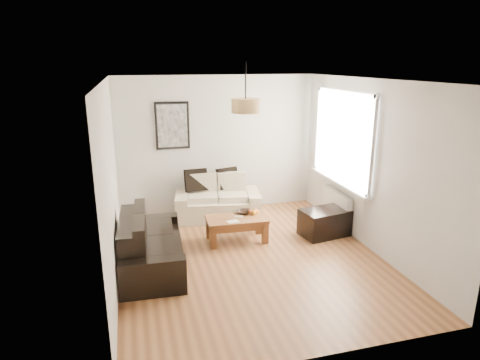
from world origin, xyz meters
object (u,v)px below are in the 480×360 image
object	(u,v)px
sofa_leather	(151,243)
ottoman	(324,222)
loveseat_cream	(218,198)
coffee_table	(237,229)

from	to	relation	value
sofa_leather	ottoman	bearing A→B (deg)	-79.37
sofa_leather	loveseat_cream	bearing A→B (deg)	-35.41
coffee_table	ottoman	bearing A→B (deg)	-6.13
sofa_leather	coffee_table	bearing A→B (deg)	-65.36
ottoman	sofa_leather	bearing A→B (deg)	-172.09
sofa_leather	ottoman	distance (m)	2.91
coffee_table	loveseat_cream	bearing A→B (deg)	93.89
loveseat_cream	ottoman	size ratio (longest dim) A/B	1.99
loveseat_cream	coffee_table	xyz separation A→B (m)	(0.08, -1.12, -0.19)
loveseat_cream	sofa_leather	xyz separation A→B (m)	(-1.32, -1.68, -0.01)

